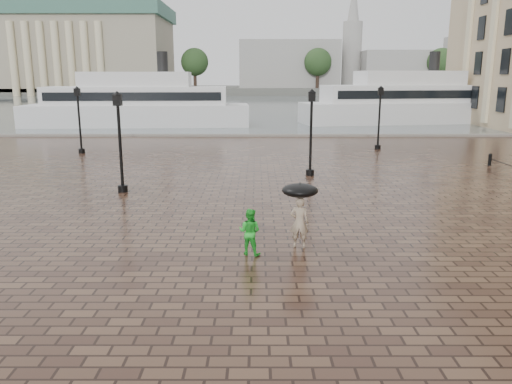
# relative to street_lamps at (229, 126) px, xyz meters

# --- Properties ---
(ground) EXTENTS (300.00, 300.00, 0.00)m
(ground) POSITION_rel_street_lamps_xyz_m (1.50, -17.50, -2.33)
(ground) COLOR #331F17
(ground) RESTS_ON ground
(harbour_water) EXTENTS (240.00, 240.00, 0.00)m
(harbour_water) POSITION_rel_street_lamps_xyz_m (1.50, 74.50, -2.33)
(harbour_water) COLOR #455154
(harbour_water) RESTS_ON ground
(quay_edge) EXTENTS (80.00, 0.60, 0.30)m
(quay_edge) POSITION_rel_street_lamps_xyz_m (1.50, 14.50, -2.33)
(quay_edge) COLOR slate
(quay_edge) RESTS_ON ground
(far_shore) EXTENTS (300.00, 60.00, 2.00)m
(far_shore) POSITION_rel_street_lamps_xyz_m (1.50, 142.50, -1.33)
(far_shore) COLOR #4C4C47
(far_shore) RESTS_ON ground
(museum) EXTENTS (57.00, 32.50, 26.00)m
(museum) POSITION_rel_street_lamps_xyz_m (-53.50, 127.11, 11.58)
(museum) COLOR gray
(museum) RESTS_ON ground
(distant_skyline) EXTENTS (102.50, 22.00, 33.00)m
(distant_skyline) POSITION_rel_street_lamps_xyz_m (49.64, 132.50, 7.13)
(distant_skyline) COLOR #979590
(distant_skyline) RESTS_ON ground
(far_trees) EXTENTS (188.00, 8.00, 13.50)m
(far_trees) POSITION_rel_street_lamps_xyz_m (1.50, 120.50, 7.09)
(far_trees) COLOR #2D2119
(far_trees) RESTS_ON ground
(street_lamps) EXTENTS (21.44, 14.44, 4.40)m
(street_lamps) POSITION_rel_street_lamps_xyz_m (0.00, 0.00, 0.00)
(street_lamps) COLOR black
(street_lamps) RESTS_ON ground
(adult_pedestrian) EXTENTS (0.63, 0.47, 1.59)m
(adult_pedestrian) POSITION_rel_street_lamps_xyz_m (2.95, -15.14, -1.53)
(adult_pedestrian) COLOR tan
(adult_pedestrian) RESTS_ON ground
(child_pedestrian) EXTENTS (0.82, 0.73, 1.40)m
(child_pedestrian) POSITION_rel_street_lamps_xyz_m (1.44, -15.77, -1.63)
(child_pedestrian) COLOR green
(child_pedestrian) RESTS_ON ground
(ferry_near) EXTENTS (23.93, 6.96, 7.76)m
(ferry_near) POSITION_rel_street_lamps_xyz_m (-11.11, 24.17, 0.01)
(ferry_near) COLOR silver
(ferry_near) RESTS_ON ground
(ferry_far) EXTENTS (24.92, 9.85, 7.97)m
(ferry_far) POSITION_rel_street_lamps_xyz_m (18.90, 27.95, 0.07)
(ferry_far) COLOR silver
(ferry_far) RESTS_ON ground
(umbrella) EXTENTS (1.10, 1.10, 1.11)m
(umbrella) POSITION_rel_street_lamps_xyz_m (2.95, -15.14, -0.53)
(umbrella) COLOR black
(umbrella) RESTS_ON ground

